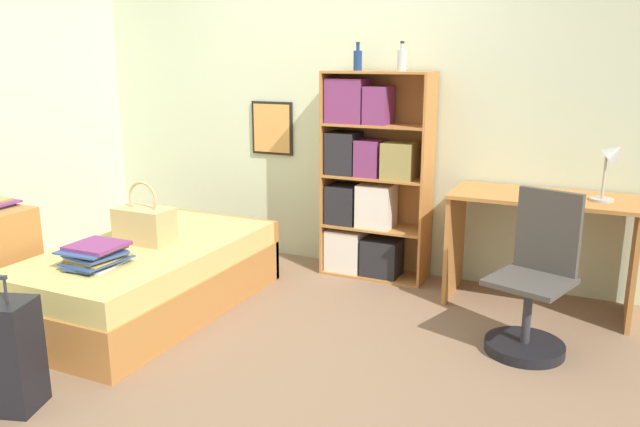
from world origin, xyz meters
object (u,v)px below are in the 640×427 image
handbag (144,224)px  desk_lamp (612,161)px  bottle_green (358,60)px  book_stack_on_bed (97,255)px  bottle_brown (402,60)px  desk (541,230)px  desk_chair (532,300)px  bed (152,277)px  bookcase (367,181)px

handbag → desk_lamp: 3.01m
bottle_green → desk_lamp: bearing=-5.6°
book_stack_on_bed → bottle_brown: (1.29, 1.71, 1.12)m
handbag → book_stack_on_bed: size_ratio=1.09×
handbag → desk: bearing=25.1°
desk_lamp → desk_chair: desk_lamp is taller
desk_chair → handbag: bearing=-170.2°
handbag → bed: bearing=-22.8°
handbag → book_stack_on_bed: bearing=-83.0°
book_stack_on_bed → desk_lamp: bearing=30.6°
desk → desk_chair: 0.74m
handbag → bookcase: bookcase is taller
handbag → desk: size_ratio=0.35×
handbag → desk_chair: size_ratio=0.45×
bookcase → book_stack_on_bed: bearing=-120.9°
desk_lamp → desk_chair: 1.05m
desk → desk_lamp: (0.38, -0.02, 0.49)m
desk → desk_lamp: bearing=-2.9°
bed → handbag: (-0.05, 0.02, 0.35)m
bed → bottle_green: 2.14m
bed → book_stack_on_bed: 0.56m
bottle_green → bed: bearing=-126.0°
bookcase → bottle_brown: bottle_brown is taller
book_stack_on_bed → bottle_green: size_ratio=1.85×
bottle_brown → desk: size_ratio=0.17×
bottle_brown → desk_chair: bearing=-36.4°
bottle_green → desk: 1.78m
desk_chair → bottle_green: bearing=149.2°
book_stack_on_bed → handbag: bearing=97.0°
bottle_green → desk: bearing=-6.3°
bookcase → desk: bearing=-5.2°
book_stack_on_bed → desk: desk is taller
book_stack_on_bed → desk_chair: desk_chair is taller
handbag → desk_lamp: (2.77, 1.10, 0.45)m
bed → handbag: 0.36m
bed → desk: size_ratio=1.53×
bottle_green → bookcase: bearing=-19.5°
book_stack_on_bed → bottle_brown: size_ratio=1.84×
bottle_brown → bookcase: bearing=174.1°
bottle_brown → desk_chair: size_ratio=0.22×
desk → desk_chair: desk_chair is taller
handbag → desk_lamp: desk_lamp is taller
bed → bookcase: bearing=50.3°
bed → book_stack_on_bed: size_ratio=4.77×
desk_lamp → desk_chair: bearing=-116.1°
handbag → desk_chair: (2.43, 0.42, -0.28)m
bottle_brown → desk: bearing=-5.0°
bed → desk_chair: size_ratio=1.95×
book_stack_on_bed → desk: bearing=34.9°
desk_lamp → bed: bearing=-157.5°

